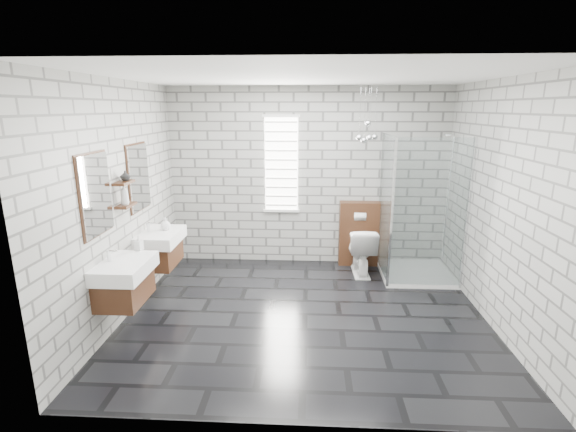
# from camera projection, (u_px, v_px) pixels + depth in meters

# --- Properties ---
(floor) EXTENTS (4.20, 3.60, 0.02)m
(floor) POSITION_uv_depth(u_px,v_px,m) (305.00, 315.00, 4.97)
(floor) COLOR black
(floor) RESTS_ON ground
(ceiling) EXTENTS (4.20, 3.60, 0.02)m
(ceiling) POSITION_uv_depth(u_px,v_px,m) (308.00, 75.00, 4.28)
(ceiling) COLOR white
(ceiling) RESTS_ON wall_back
(wall_back) EXTENTS (4.20, 0.02, 2.70)m
(wall_back) POSITION_uv_depth(u_px,v_px,m) (308.00, 177.00, 6.38)
(wall_back) COLOR #A3A39D
(wall_back) RESTS_ON floor
(wall_front) EXTENTS (4.20, 0.02, 2.70)m
(wall_front) POSITION_uv_depth(u_px,v_px,m) (303.00, 262.00, 2.88)
(wall_front) COLOR #A3A39D
(wall_front) RESTS_ON floor
(wall_left) EXTENTS (0.02, 3.60, 2.70)m
(wall_left) POSITION_uv_depth(u_px,v_px,m) (121.00, 202.00, 4.74)
(wall_left) COLOR #A3A39D
(wall_left) RESTS_ON floor
(wall_right) EXTENTS (0.02, 3.60, 2.70)m
(wall_right) POSITION_uv_depth(u_px,v_px,m) (501.00, 206.00, 4.52)
(wall_right) COLOR #A3A39D
(wall_right) RESTS_ON floor
(vanity_left) EXTENTS (0.47, 0.70, 1.57)m
(vanity_left) POSITION_uv_depth(u_px,v_px,m) (121.00, 270.00, 4.32)
(vanity_left) COLOR #472715
(vanity_left) RESTS_ON wall_left
(vanity_right) EXTENTS (0.47, 0.70, 1.57)m
(vanity_right) POSITION_uv_depth(u_px,v_px,m) (158.00, 239.00, 5.35)
(vanity_right) COLOR #472715
(vanity_right) RESTS_ON wall_left
(shelf_lower) EXTENTS (0.14, 0.30, 0.03)m
(shelf_lower) POSITION_uv_depth(u_px,v_px,m) (126.00, 205.00, 4.69)
(shelf_lower) COLOR #472715
(shelf_lower) RESTS_ON wall_left
(shelf_upper) EXTENTS (0.14, 0.30, 0.03)m
(shelf_upper) POSITION_uv_depth(u_px,v_px,m) (124.00, 183.00, 4.63)
(shelf_upper) COLOR #472715
(shelf_upper) RESTS_ON wall_left
(window) EXTENTS (0.56, 0.05, 1.48)m
(window) POSITION_uv_depth(u_px,v_px,m) (281.00, 165.00, 6.32)
(window) COLOR white
(window) RESTS_ON wall_back
(cistern_panel) EXTENTS (0.60, 0.20, 1.00)m
(cistern_panel) POSITION_uv_depth(u_px,v_px,m) (359.00, 233.00, 6.44)
(cistern_panel) COLOR #472715
(cistern_panel) RESTS_ON floor
(flush_plate) EXTENTS (0.18, 0.01, 0.12)m
(flush_plate) POSITION_uv_depth(u_px,v_px,m) (360.00, 216.00, 6.27)
(flush_plate) COLOR silver
(flush_plate) RESTS_ON cistern_panel
(shower_enclosure) EXTENTS (1.00, 1.00, 2.03)m
(shower_enclosure) POSITION_uv_depth(u_px,v_px,m) (412.00, 245.00, 5.91)
(shower_enclosure) COLOR white
(shower_enclosure) RESTS_ON floor
(pendant_cluster) EXTENTS (0.32, 0.21, 0.80)m
(pendant_cluster) POSITION_uv_depth(u_px,v_px,m) (367.00, 134.00, 5.75)
(pendant_cluster) COLOR silver
(pendant_cluster) RESTS_ON ceiling
(toilet) EXTENTS (0.42, 0.71, 0.71)m
(toilet) POSITION_uv_depth(u_px,v_px,m) (361.00, 250.00, 6.13)
(toilet) COLOR white
(toilet) RESTS_ON floor
(soap_bottle_a) EXTENTS (0.09, 0.09, 0.16)m
(soap_bottle_a) POSITION_uv_depth(u_px,v_px,m) (139.00, 243.00, 4.62)
(soap_bottle_a) COLOR #B2B2B2
(soap_bottle_a) RESTS_ON vanity_left
(soap_bottle_b) EXTENTS (0.16, 0.16, 0.16)m
(soap_bottle_b) POSITION_uv_depth(u_px,v_px,m) (165.00, 224.00, 5.39)
(soap_bottle_b) COLOR #B2B2B2
(soap_bottle_b) RESTS_ON vanity_right
(soap_bottle_c) EXTENTS (0.12, 0.12, 0.23)m
(soap_bottle_c) POSITION_uv_depth(u_px,v_px,m) (124.00, 194.00, 4.62)
(soap_bottle_c) COLOR #B2B2B2
(soap_bottle_c) RESTS_ON shelf_lower
(vase) EXTENTS (0.11, 0.11, 0.11)m
(vase) POSITION_uv_depth(u_px,v_px,m) (125.00, 176.00, 4.64)
(vase) COLOR #B2B2B2
(vase) RESTS_ON shelf_upper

